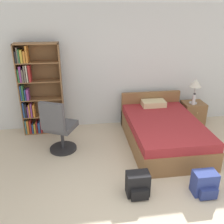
{
  "coord_description": "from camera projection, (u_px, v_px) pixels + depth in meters",
  "views": [
    {
      "loc": [
        -1.07,
        -2.01,
        2.55
      ],
      "look_at": [
        -0.5,
        1.98,
        0.81
      ],
      "focal_mm": 40.0,
      "sensor_mm": 36.0,
      "label": 1
    }
  ],
  "objects": [
    {
      "name": "bed",
      "position": [
        163.0,
        131.0,
        4.88
      ],
      "size": [
        1.32,
        1.99,
        0.78
      ],
      "color": "brown",
      "rests_on": "ground_plane"
    },
    {
      "name": "nightstand",
      "position": [
        192.0,
        113.0,
        5.69
      ],
      "size": [
        0.48,
        0.44,
        0.53
      ],
      "color": "brown",
      "rests_on": "ground_plane"
    },
    {
      "name": "office_chair",
      "position": [
        59.0,
        128.0,
        4.49
      ],
      "size": [
        0.66,
        0.7,
        1.05
      ],
      "color": "#232326",
      "rests_on": "ground_plane"
    },
    {
      "name": "bookshelf",
      "position": [
        36.0,
        91.0,
        5.08
      ],
      "size": [
        0.85,
        0.26,
        1.88
      ],
      "color": "brown",
      "rests_on": "ground_plane"
    },
    {
      "name": "backpack_black",
      "position": [
        138.0,
        185.0,
        3.57
      ],
      "size": [
        0.33,
        0.28,
        0.36
      ],
      "color": "black",
      "rests_on": "ground_plane"
    },
    {
      "name": "backpack_blue",
      "position": [
        205.0,
        184.0,
        3.59
      ],
      "size": [
        0.34,
        0.29,
        0.36
      ],
      "color": "navy",
      "rests_on": "ground_plane"
    },
    {
      "name": "wall_back",
      "position": [
        127.0,
        67.0,
        5.39
      ],
      "size": [
        9.0,
        0.06,
        2.6
      ],
      "color": "silver",
      "rests_on": "ground_plane"
    },
    {
      "name": "water_bottle",
      "position": [
        194.0,
        99.0,
        5.43
      ],
      "size": [
        0.07,
        0.07,
        0.26
      ],
      "color": "silver",
      "rests_on": "nightstand"
    },
    {
      "name": "table_lamp",
      "position": [
        196.0,
        84.0,
        5.37
      ],
      "size": [
        0.26,
        0.26,
        0.55
      ],
      "color": "#B2B2B7",
      "rests_on": "nightstand"
    }
  ]
}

